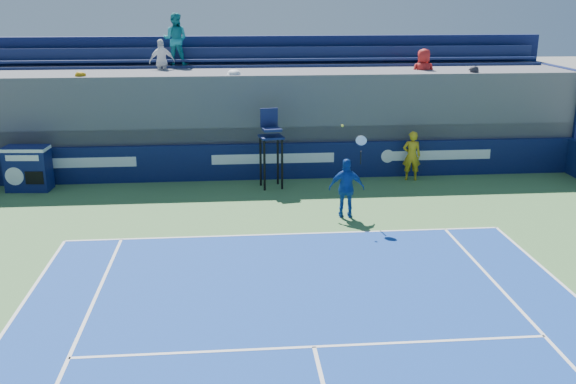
{
  "coord_description": "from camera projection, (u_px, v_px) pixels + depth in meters",
  "views": [
    {
      "loc": [
        -1.3,
        -3.27,
        5.77
      ],
      "look_at": [
        0.0,
        11.5,
        1.25
      ],
      "focal_mm": 40.0,
      "sensor_mm": 36.0,
      "label": 1
    }
  ],
  "objects": [
    {
      "name": "umpire_chair",
      "position": [
        271.0,
        140.0,
        19.84
      ],
      "size": [
        0.81,
        0.81,
        2.48
      ],
      "color": "black",
      "rests_on": "ground"
    },
    {
      "name": "tennis_player",
      "position": [
        347.0,
        188.0,
        17.27
      ],
      "size": [
        1.0,
        0.54,
        2.57
      ],
      "color": "#123E97",
      "rests_on": "apron"
    },
    {
      "name": "stadium_seating",
      "position": [
        269.0,
        113.0,
        22.61
      ],
      "size": [
        21.0,
        4.05,
        5.24
      ],
      "color": "#525257",
      "rests_on": "ground"
    },
    {
      "name": "ball_person",
      "position": [
        412.0,
        156.0,
        20.83
      ],
      "size": [
        0.64,
        0.47,
        1.62
      ],
      "primitive_type": "imported",
      "rotation": [
        0.0,
        0.0,
        2.99
      ],
      "color": "gold",
      "rests_on": "apron"
    },
    {
      "name": "back_hoarding",
      "position": [
        273.0,
        161.0,
        21.02
      ],
      "size": [
        20.4,
        0.21,
        1.2
      ],
      "color": "#0B1543",
      "rests_on": "ground"
    },
    {
      "name": "match_clock",
      "position": [
        28.0,
        167.0,
        19.74
      ],
      "size": [
        1.37,
        0.83,
        1.4
      ],
      "color": "#101A51",
      "rests_on": "ground"
    }
  ]
}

